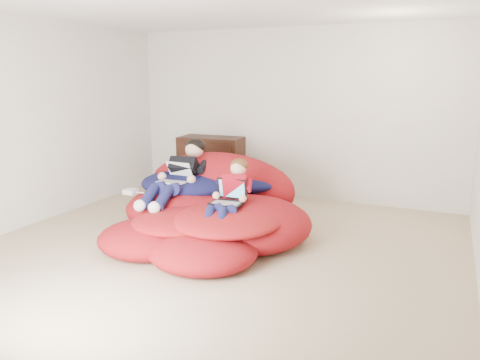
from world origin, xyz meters
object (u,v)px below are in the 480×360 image
object	(u,v)px
older_boy	(181,172)
younger_boy	(231,192)
laptop_black	(229,197)
beanbag_pile	(209,210)
dresser	(211,165)
laptop_white	(176,176)

from	to	relation	value
older_boy	younger_boy	distance (m)	0.96
laptop_black	older_boy	bearing A→B (deg)	151.84
older_boy	beanbag_pile	bearing A→B (deg)	-17.53
dresser	beanbag_pile	size ratio (longest dim) A/B	0.41
beanbag_pile	laptop_white	size ratio (longest dim) A/B	7.04
dresser	laptop_white	bearing A→B (deg)	-76.27
younger_boy	laptop_white	xyz separation A→B (m)	(-0.87, 0.30, 0.03)
laptop_white	beanbag_pile	bearing A→B (deg)	-2.35
beanbag_pile	older_boy	bearing A→B (deg)	162.47
laptop_black	beanbag_pile	bearing A→B (deg)	142.19
dresser	laptop_white	world-z (taller)	dresser
beanbag_pile	dresser	bearing A→B (deg)	116.57
older_boy	younger_boy	size ratio (longest dim) A/B	1.45
older_boy	dresser	bearing A→B (deg)	104.74
beanbag_pile	older_boy	xyz separation A→B (m)	(-0.45, 0.14, 0.39)
beanbag_pile	laptop_black	xyz separation A→B (m)	(0.41, -0.32, 0.28)
beanbag_pile	laptop_black	size ratio (longest dim) A/B	7.23
beanbag_pile	laptop_black	world-z (taller)	beanbag_pile
older_boy	laptop_white	distance (m)	0.13
dresser	laptop_black	xyz separation A→B (m)	(1.29, -2.07, 0.11)
older_boy	laptop_white	size ratio (longest dim) A/B	3.71
laptop_white	laptop_black	size ratio (longest dim) A/B	1.03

